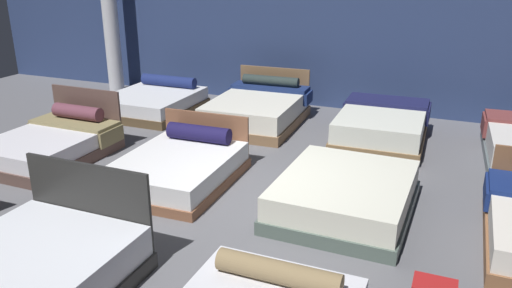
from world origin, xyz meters
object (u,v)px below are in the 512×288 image
at_px(bed_6, 345,195).
at_px(support_pillar, 110,16).
at_px(bed_9, 258,110).
at_px(bed_8, 154,102).
at_px(bed_10, 382,126).
at_px(bed_1, 19,282).
at_px(bed_4, 52,144).
at_px(bed_5, 179,167).

height_order(bed_6, support_pillar, support_pillar).
xyz_separation_m(bed_9, support_pillar, (-4.09, 1.10, 1.47)).
bearing_deg(bed_8, bed_10, 0.04).
distance_m(bed_1, support_pillar, 8.24).
relative_size(bed_4, support_pillar, 0.56).
distance_m(bed_6, bed_8, 5.43).
bearing_deg(bed_8, bed_5, -51.24).
xyz_separation_m(bed_5, bed_6, (2.37, -0.03, 0.01)).
bearing_deg(bed_9, bed_10, -4.24).
xyz_separation_m(bed_1, bed_10, (2.26, 5.76, 0.03)).
relative_size(bed_9, bed_10, 1.04).
xyz_separation_m(bed_8, support_pillar, (-1.82, 1.20, 1.53)).
bearing_deg(bed_1, bed_6, 51.95).
xyz_separation_m(bed_1, bed_5, (-0.09, 2.94, -0.03)).
height_order(bed_4, bed_8, bed_4).
xyz_separation_m(bed_5, bed_10, (2.35, 2.81, 0.05)).
bearing_deg(bed_4, support_pillar, 114.57).
relative_size(bed_4, bed_10, 0.93).
bearing_deg(bed_1, bed_9, 90.88).
bearing_deg(bed_6, support_pillar, 149.06).
bearing_deg(bed_5, bed_6, -2.35).
height_order(bed_4, bed_6, bed_4).
height_order(bed_5, bed_8, bed_5).
bearing_deg(bed_9, bed_6, -53.23).
bearing_deg(support_pillar, bed_10, -10.51).
distance_m(bed_10, support_pillar, 6.70).
xyz_separation_m(bed_4, support_pillar, (-1.77, 3.98, 1.52)).
relative_size(bed_1, bed_8, 1.09).
height_order(bed_1, bed_9, bed_1).
bearing_deg(bed_6, bed_1, -127.05).
distance_m(bed_5, bed_6, 2.37).
bearing_deg(bed_9, bed_1, -91.26).
xyz_separation_m(bed_9, bed_10, (2.34, -0.09, -0.01)).
height_order(bed_1, bed_5, bed_1).
bearing_deg(bed_1, bed_4, 129.14).
relative_size(bed_5, bed_6, 1.00).
bearing_deg(bed_10, bed_1, -113.00).
bearing_deg(bed_8, bed_1, -67.83).
distance_m(bed_5, bed_8, 3.60).
distance_m(bed_6, bed_9, 3.77).
distance_m(bed_1, bed_5, 2.94).
bearing_deg(bed_8, bed_9, 2.38).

